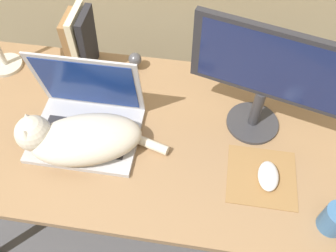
% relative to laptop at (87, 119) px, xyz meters
% --- Properties ---
extents(desk, '(1.44, 0.75, 0.73)m').
position_rel_laptop_xyz_m(desk, '(0.16, 0.02, -0.12)').
color(desk, '#93704C').
rests_on(desk, ground_plane).
extents(laptop, '(0.37, 0.28, 0.29)m').
position_rel_laptop_xyz_m(laptop, '(0.00, 0.00, 0.00)').
color(laptop, '#B7B7BC').
rests_on(laptop, desk).
extents(cat, '(0.49, 0.29, 0.16)m').
position_rel_laptop_xyz_m(cat, '(0.00, -0.09, 0.01)').
color(cat, beige).
rests_on(cat, desk).
extents(external_monitor, '(0.48, 0.18, 0.42)m').
position_rel_laptop_xyz_m(external_monitor, '(0.57, 0.11, 0.19)').
color(external_monitor, '#333338').
rests_on(external_monitor, desk).
extents(mousepad, '(0.22, 0.22, 0.00)m').
position_rel_laptop_xyz_m(mousepad, '(0.61, -0.10, -0.05)').
color(mousepad, olive).
rests_on(mousepad, desk).
extents(computer_mouse, '(0.07, 0.11, 0.03)m').
position_rel_laptop_xyz_m(computer_mouse, '(0.62, -0.11, -0.03)').
color(computer_mouse, silver).
rests_on(computer_mouse, mousepad).
extents(book_row, '(0.09, 0.15, 0.26)m').
position_rel_laptop_xyz_m(book_row, '(-0.10, 0.31, 0.07)').
color(book_row, olive).
rests_on(book_row, desk).
extents(webcam, '(0.05, 0.05, 0.08)m').
position_rel_laptop_xyz_m(webcam, '(0.10, 0.32, -0.01)').
color(webcam, '#232328').
rests_on(webcam, desk).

